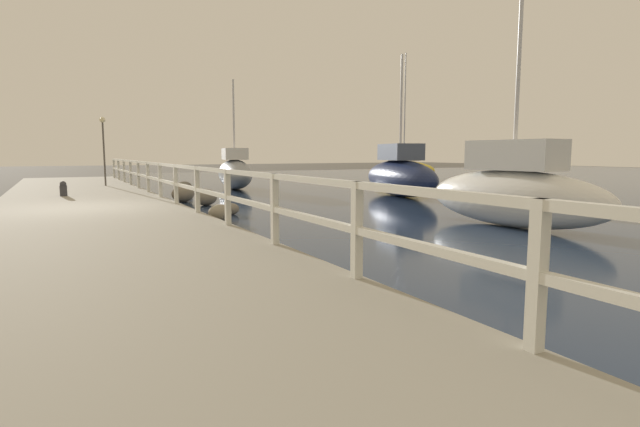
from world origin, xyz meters
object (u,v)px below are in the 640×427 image
at_px(mooring_bollard, 63,189).
at_px(sailboat_gray, 235,172).
at_px(sailboat_white, 513,192).
at_px(sailboat_yellow, 404,168).
at_px(sailboat_navy, 400,175).
at_px(dock_lamp, 103,138).

height_order(mooring_bollard, sailboat_gray, sailboat_gray).
bearing_deg(sailboat_white, mooring_bollard, 128.49).
height_order(mooring_bollard, sailboat_yellow, sailboat_yellow).
bearing_deg(sailboat_navy, sailboat_yellow, 65.74).
xyz_separation_m(dock_lamp, sailboat_white, (7.26, -14.94, -1.52)).
distance_m(mooring_bollard, sailboat_yellow, 21.73).
relative_size(dock_lamp, sailboat_white, 0.56).
distance_m(dock_lamp, sailboat_white, 16.68).
bearing_deg(mooring_bollard, sailboat_navy, -11.09).
bearing_deg(sailboat_navy, sailboat_white, -95.36).
xyz_separation_m(sailboat_navy, sailboat_yellow, (8.40, 10.77, -0.11)).
distance_m(sailboat_gray, sailboat_yellow, 13.33).
bearing_deg(mooring_bollard, sailboat_yellow, 23.04).
height_order(sailboat_white, sailboat_navy, sailboat_navy).
distance_m(dock_lamp, sailboat_gray, 5.79).
relative_size(dock_lamp, sailboat_navy, 0.49).
xyz_separation_m(mooring_bollard, dock_lamp, (1.65, 4.92, 1.77)).
distance_m(sailboat_white, sailboat_yellow, 21.59).
height_order(sailboat_white, sailboat_yellow, sailboat_yellow).
relative_size(mooring_bollard, sailboat_navy, 0.08).
relative_size(sailboat_gray, sailboat_navy, 1.00).
xyz_separation_m(dock_lamp, sailboat_navy, (9.94, -7.19, -1.50)).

